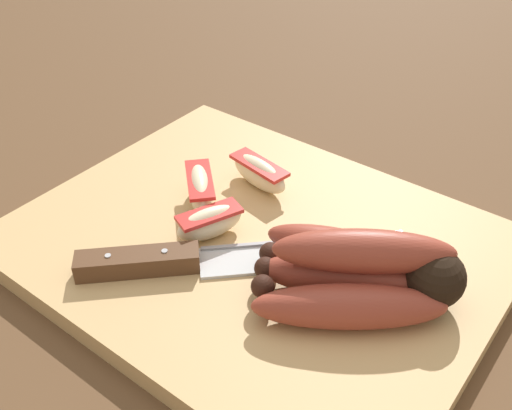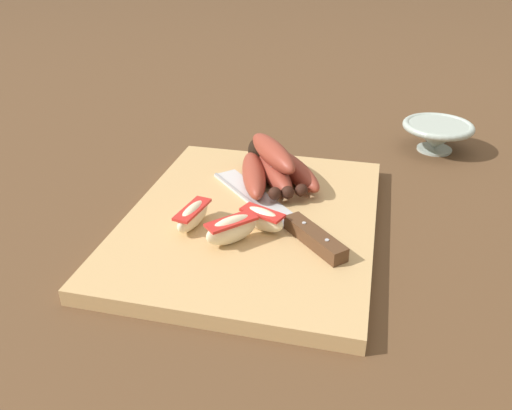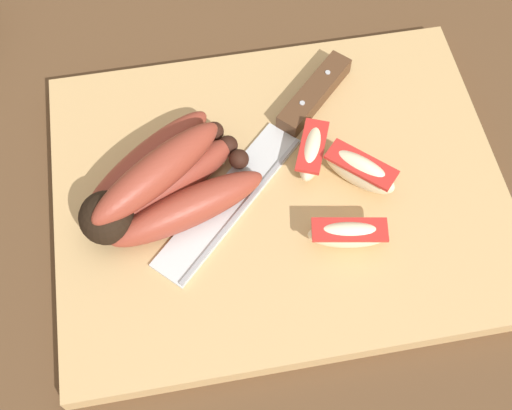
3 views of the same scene
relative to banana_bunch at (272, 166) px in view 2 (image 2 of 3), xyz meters
name	(u,v)px [view 2 (image 2 of 3)]	position (x,y,z in m)	size (l,w,h in m)	color
ground_plane	(243,233)	(-0.12, 0.01, -0.04)	(6.00, 6.00, 0.00)	brown
cutting_board	(252,221)	(-0.11, 0.01, -0.03)	(0.41, 0.32, 0.02)	tan
banana_bunch	(272,166)	(0.00, 0.00, 0.00)	(0.17, 0.15, 0.06)	black
chefs_knife	(291,222)	(-0.12, -0.05, -0.02)	(0.22, 0.22, 0.02)	silver
apple_wedge_near	(228,229)	(-0.18, 0.02, -0.01)	(0.07, 0.06, 0.04)	beige
apple_wedge_middle	(193,215)	(-0.15, 0.07, -0.01)	(0.07, 0.03, 0.03)	beige
apple_wedge_far	(262,219)	(-0.14, -0.02, -0.01)	(0.04, 0.06, 0.03)	beige
ceramic_bowl	(437,134)	(0.22, -0.25, -0.01)	(0.12, 0.12, 0.05)	#A8B7AD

